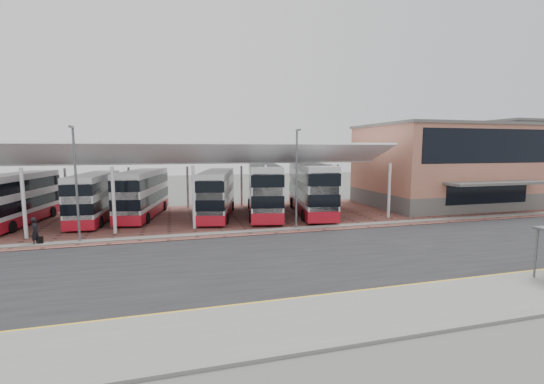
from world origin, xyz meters
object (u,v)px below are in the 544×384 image
Objects in this scene: terminal at (446,165)px; bus_1 at (95,197)px; bus_2 at (143,194)px; bus_3 at (217,194)px; pedestrian at (35,231)px; bus_4 at (264,190)px; bus_5 at (311,189)px; bus_0 at (18,199)px.

terminal is 1.76× the size of bus_1.
bus_2 reaches higher than bus_3.
pedestrian is (-13.15, -6.96, -1.24)m from bus_3.
bus_3 is 0.89× the size of bus_4.
terminal is at bearing 15.26° from bus_5.
bus_5 reaches higher than pedestrian.
bus_4 is at bearing 0.59° from bus_2.
bus_3 is at bearing -178.64° from terminal.
bus_4 is at bearing -175.79° from bus_5.
bus_4 is 6.54× the size of pedestrian.
bus_3 is 14.93m from pedestrian.
bus_2 is at bearing 177.78° from terminal.
terminal reaches higher than bus_4.
bus_5 is (9.28, -0.74, 0.30)m from bus_3.
bus_5 is at bearing 4.26° from bus_0.
terminal is 1.67× the size of bus_2.
bus_0 reaches higher than pedestrian.
terminal is 1.50× the size of bus_4.
bus_1 is at bearing -174.34° from bus_5.
bus_1 is at bearing -10.13° from pedestrian.
bus_3 is at bearing -1.66° from bus_1.
bus_2 is 5.86× the size of pedestrian.
bus_5 is at bearing -1.25° from bus_1.
bus_0 is 6.04m from bus_1.
bus_5 is at bearing -68.58° from pedestrian.
terminal is 1.69× the size of bus_0.
bus_0 is 1.00× the size of bus_3.
bus_2 is 1.01× the size of bus_3.
bus_1 is (6.04, 0.07, -0.07)m from bus_0.
bus_0 is at bearing -173.04° from bus_5.
pedestrian is at bearing -153.81° from bus_5.
bus_4 is (11.35, -2.12, 0.25)m from bus_2.
pedestrian is at bearing -138.63° from bus_3.
bus_1 reaches higher than pedestrian.
bus_1 is (-37.40, 0.41, -2.48)m from terminal.
bus_2 is (10.09, 0.95, 0.02)m from bus_0.
bus_3 is 9.32m from bus_5.
bus_2 is at bearing 13.38° from bus_0.
terminal is 37.48m from bus_1.
bus_5 is 6.59× the size of pedestrian.
bus_5 is (20.13, -1.78, 0.36)m from bus_1.
pedestrian is (-39.70, -7.58, -3.66)m from terminal.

